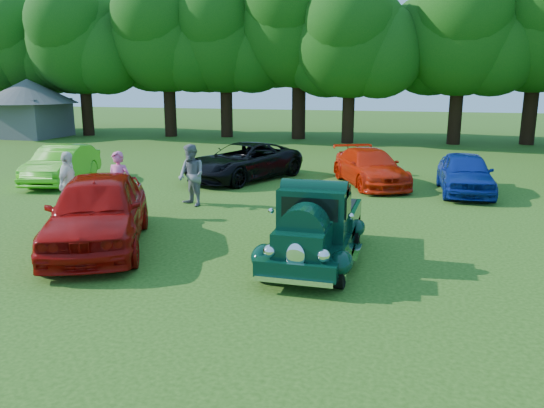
% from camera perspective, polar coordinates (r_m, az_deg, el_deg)
% --- Properties ---
extents(ground, '(120.00, 120.00, 0.00)m').
position_cam_1_polar(ground, '(11.07, -3.77, -6.90)').
color(ground, '#244A11').
rests_on(ground, ground).
extents(hero_pickup, '(1.96, 4.20, 1.64)m').
position_cam_1_polar(hero_pickup, '(11.33, 4.69, -2.65)').
color(hero_pickup, black).
rests_on(hero_pickup, ground).
extents(red_convertible, '(3.94, 5.42, 1.71)m').
position_cam_1_polar(red_convertible, '(12.84, -18.21, -0.71)').
color(red_convertible, '#9E0906').
rests_on(red_convertible, ground).
extents(back_car_lime, '(2.39, 4.47, 1.40)m').
position_cam_1_polar(back_car_lime, '(21.57, -21.68, 3.99)').
color(back_car_lime, '#4ACC1B').
rests_on(back_car_lime, ground).
extents(back_car_black, '(4.24, 5.64, 1.42)m').
position_cam_1_polar(back_car_black, '(20.72, -3.09, 4.59)').
color(back_car_black, black).
rests_on(back_car_black, ground).
extents(back_car_orange, '(3.58, 4.88, 1.31)m').
position_cam_1_polar(back_car_orange, '(19.96, 10.50, 3.90)').
color(back_car_orange, red).
rests_on(back_car_orange, ground).
extents(back_car_blue, '(1.86, 4.19, 1.40)m').
position_cam_1_polar(back_car_blue, '(19.31, 20.05, 3.15)').
color(back_car_blue, navy).
rests_on(back_car_blue, ground).
extents(spectator_pink, '(0.70, 0.48, 1.88)m').
position_cam_1_polar(spectator_pink, '(15.41, -16.11, 1.99)').
color(spectator_pink, pink).
rests_on(spectator_pink, ground).
extents(spectator_grey, '(1.17, 1.11, 1.90)m').
position_cam_1_polar(spectator_grey, '(16.45, -8.67, 3.07)').
color(spectator_grey, slate).
rests_on(spectator_grey, ground).
extents(spectator_white, '(0.74, 1.19, 1.88)m').
position_cam_1_polar(spectator_white, '(15.83, -21.05, 1.90)').
color(spectator_white, white).
rests_on(spectator_white, ground).
extents(gazebo, '(6.40, 6.40, 3.90)m').
position_cam_1_polar(gazebo, '(39.97, -24.69, 9.98)').
color(gazebo, '#525256').
rests_on(gazebo, ground).
extents(tree_line, '(62.33, 11.53, 12.40)m').
position_cam_1_polar(tree_line, '(34.11, 13.98, 17.99)').
color(tree_line, black).
rests_on(tree_line, ground).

